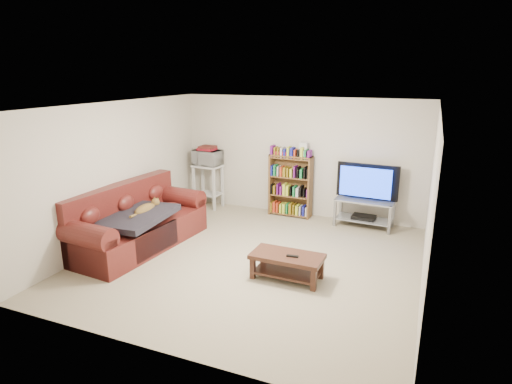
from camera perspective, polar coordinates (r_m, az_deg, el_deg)
The scene contains 19 objects.
floor at distance 6.85m, azimuth -0.50°, elevation -9.02°, with size 5.00×5.00×0.00m, color tan.
ceiling at distance 6.23m, azimuth -0.56°, elevation 11.44°, with size 5.00×5.00×0.00m, color white.
wall_back at distance 8.74m, azimuth 5.86°, elevation 4.67°, with size 5.00×5.00×0.00m, color silver.
wall_front at distance 4.36m, azimuth -13.46°, elevation -7.22°, with size 5.00×5.00×0.00m, color silver.
wall_left at distance 7.73m, azimuth -17.89°, elevation 2.52°, with size 5.00×5.00×0.00m, color silver.
wall_right at distance 5.97m, azimuth 22.20°, elevation -1.70°, with size 5.00×5.00×0.00m, color silver.
sofa at distance 7.55m, azimuth -15.82°, elevation -4.31°, with size 1.28×2.54×1.04m.
blanket at distance 7.23m, azimuth -15.72°, elevation -3.18°, with size 0.95×1.22×0.10m, color black.
cat at distance 7.36m, azimuth -14.58°, elevation -2.25°, with size 0.27×0.67×0.20m, color brown, non-canonical shape.
coffee_table at distance 6.18m, azimuth 4.17°, elevation -9.28°, with size 1.03×0.53×0.37m.
remote at distance 6.06m, azimuth 4.88°, elevation -8.52°, with size 0.17×0.05×0.02m, color black.
tv_stand at distance 8.37m, azimuth 14.24°, elevation -2.15°, with size 1.11×0.55×0.54m.
television at distance 8.24m, azimuth 14.48°, elevation 1.23°, with size 1.16×0.15×0.67m, color black.
dvd_player at distance 8.43m, azimuth 14.16°, elevation -3.27°, with size 0.43×0.30×0.06m, color black.
bookshelf at distance 8.71m, azimuth 4.62°, elevation 0.96°, with size 0.88×0.30×1.26m.
shelf_clutter at distance 8.53m, azimuth 5.38°, elevation 5.57°, with size 0.65×0.20×0.28m.
microwave_stand at distance 9.31m, azimuth -6.41°, elevation 1.57°, with size 0.62×0.47×0.94m.
microwave at distance 9.20m, azimuth -6.50°, elevation 4.59°, with size 0.58×0.39×0.32m, color silver.
game_boxes at distance 9.17m, azimuth -6.54°, elevation 5.72°, with size 0.34×0.30×0.05m, color maroon.
Camera 1 is at (2.41, -5.73, 2.87)m, focal length 30.00 mm.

